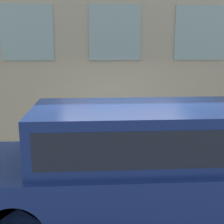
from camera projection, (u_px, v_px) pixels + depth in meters
name	position (u px, v px, depth m)	size (l,w,h in m)	color
ground_plane	(125.00, 185.00, 6.22)	(80.00, 80.00, 0.00)	#47474C
sidewalk	(119.00, 158.00, 7.49)	(2.65, 60.00, 0.14)	#A8A093
fire_hydrant	(95.00, 150.00, 6.53)	(0.28, 0.41, 0.84)	gray
person	(129.00, 134.00, 6.63)	(0.29, 0.19, 1.21)	#726651
parked_truck_navy_near	(136.00, 157.00, 4.75)	(1.83, 5.14, 1.85)	black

